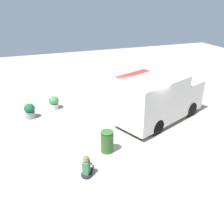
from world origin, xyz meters
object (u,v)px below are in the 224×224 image
at_px(planter_flowering_far, 30,111).
at_px(trash_bin, 107,141).
at_px(planter_flowering_near, 54,102).
at_px(food_truck, 160,100).
at_px(person_customer, 87,167).

bearing_deg(planter_flowering_far, trash_bin, 32.17).
bearing_deg(trash_bin, planter_flowering_far, -147.83).
xyz_separation_m(planter_flowering_near, planter_flowering_far, (0.81, -1.46, 0.03)).
bearing_deg(food_truck, trash_bin, -62.57).
relative_size(planter_flowering_far, trash_bin, 0.81).
xyz_separation_m(person_customer, trash_bin, (-1.26, 1.28, 0.15)).
height_order(person_customer, planter_flowering_far, person_customer).
height_order(food_truck, planter_flowering_far, food_truck).
xyz_separation_m(person_customer, planter_flowering_far, (-5.94, -1.66, 0.07)).
relative_size(food_truck, planter_flowering_far, 6.74).
bearing_deg(person_customer, planter_flowering_near, -178.31).
height_order(planter_flowering_far, trash_bin, trash_bin).
relative_size(person_customer, trash_bin, 0.88).
xyz_separation_m(planter_flowering_far, trash_bin, (4.67, 2.94, 0.09)).
bearing_deg(food_truck, planter_flowering_far, -112.73).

